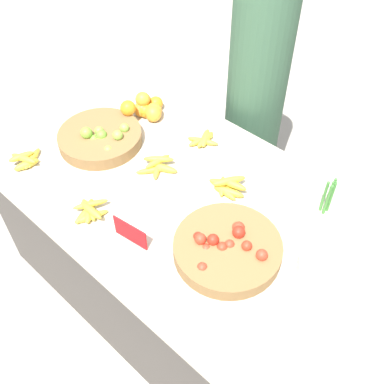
# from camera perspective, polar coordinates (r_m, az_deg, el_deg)

# --- Properties ---
(ground_plane) EXTENTS (12.00, 12.00, 0.00)m
(ground_plane) POSITION_cam_1_polar(r_m,az_deg,el_deg) (2.53, -0.00, -12.48)
(ground_plane) COLOR #ADA599
(market_table) EXTENTS (1.88, 1.05, 0.75)m
(market_table) POSITION_cam_1_polar(r_m,az_deg,el_deg) (2.22, -0.00, -7.53)
(market_table) COLOR #4C4742
(market_table) RESTS_ON ground_plane
(lime_bowl) EXTENTS (0.40, 0.40, 0.11)m
(lime_bowl) POSITION_cam_1_polar(r_m,az_deg,el_deg) (2.21, -11.57, 6.78)
(lime_bowl) COLOR olive
(lime_bowl) RESTS_ON market_table
(tomato_basket) EXTENTS (0.42, 0.42, 0.10)m
(tomato_basket) POSITION_cam_1_polar(r_m,az_deg,el_deg) (1.73, 4.46, -7.12)
(tomato_basket) COLOR olive
(tomato_basket) RESTS_ON market_table
(orange_pile) EXTENTS (0.20, 0.25, 0.13)m
(orange_pile) POSITION_cam_1_polar(r_m,az_deg,el_deg) (2.34, -5.92, 10.64)
(orange_pile) COLOR orange
(orange_pile) RESTS_ON market_table
(metal_bowl) EXTENTS (0.32, 0.32, 0.09)m
(metal_bowl) POSITION_cam_1_polar(r_m,az_deg,el_deg) (1.73, 18.50, -9.71)
(metal_bowl) COLOR silver
(metal_bowl) RESTS_ON market_table
(price_sign) EXTENTS (0.16, 0.03, 0.10)m
(price_sign) POSITION_cam_1_polar(r_m,az_deg,el_deg) (1.76, -7.84, -5.16)
(price_sign) COLOR red
(price_sign) RESTS_ON market_table
(veg_bundle) EXTENTS (0.03, 0.05, 0.17)m
(veg_bundle) POSITION_cam_1_polar(r_m,az_deg,el_deg) (1.91, 16.96, -0.56)
(veg_bundle) COLOR #428438
(veg_bundle) RESTS_ON market_table
(banana_bunch_back_center) EXTENTS (0.15, 0.16, 0.04)m
(banana_bunch_back_center) POSITION_cam_1_polar(r_m,az_deg,el_deg) (2.18, 1.52, 6.66)
(banana_bunch_back_center) COLOR gold
(banana_bunch_back_center) RESTS_ON market_table
(banana_bunch_front_right) EXTENTS (0.16, 0.17, 0.06)m
(banana_bunch_front_right) POSITION_cam_1_polar(r_m,az_deg,el_deg) (1.90, -12.91, -2.37)
(banana_bunch_front_right) COLOR gold
(banana_bunch_front_right) RESTS_ON market_table
(banana_bunch_middle_left) EXTENTS (0.18, 0.15, 0.06)m
(banana_bunch_middle_left) POSITION_cam_1_polar(r_m,az_deg,el_deg) (1.95, 4.48, 0.75)
(banana_bunch_middle_left) COLOR gold
(banana_bunch_middle_left) RESTS_ON market_table
(banana_bunch_front_left) EXTENTS (0.17, 0.18, 0.05)m
(banana_bunch_front_left) POSITION_cam_1_polar(r_m,az_deg,el_deg) (2.04, -4.30, 3.35)
(banana_bunch_front_left) COLOR gold
(banana_bunch_front_left) RESTS_ON market_table
(banana_bunch_front_center) EXTENTS (0.14, 0.17, 0.06)m
(banana_bunch_front_center) POSITION_cam_1_polar(r_m,az_deg,el_deg) (2.20, -20.31, 3.85)
(banana_bunch_front_center) COLOR gold
(banana_bunch_front_center) RESTS_ON market_table
(vendor_person) EXTENTS (0.31, 0.31, 1.62)m
(vendor_person) POSITION_cam_1_polar(r_m,az_deg,el_deg) (2.50, 8.04, 11.60)
(vendor_person) COLOR #385B42
(vendor_person) RESTS_ON ground_plane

